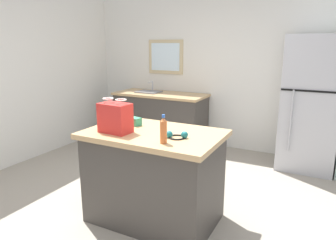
{
  "coord_description": "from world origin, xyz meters",
  "views": [
    {
      "loc": [
        1.37,
        -2.44,
        1.73
      ],
      "look_at": [
        -0.06,
        0.3,
        0.97
      ],
      "focal_mm": 33.01,
      "sensor_mm": 36.0,
      "label": 1
    }
  ],
  "objects_px": {
    "shopping_bag": "(115,118)",
    "ear_defenders": "(177,136)",
    "kitchen_island": "(154,176)",
    "small_box": "(134,121)",
    "refrigerator": "(311,104)",
    "bottle": "(163,130)"
  },
  "relations": [
    {
      "from": "shopping_bag",
      "to": "ear_defenders",
      "type": "xyz_separation_m",
      "value": [
        0.59,
        0.1,
        -0.12
      ]
    },
    {
      "from": "refrigerator",
      "to": "bottle",
      "type": "distance_m",
      "value": 2.64
    },
    {
      "from": "ear_defenders",
      "to": "kitchen_island",
      "type": "bearing_deg",
      "value": 164.88
    },
    {
      "from": "kitchen_island",
      "to": "small_box",
      "type": "distance_m",
      "value": 0.59
    },
    {
      "from": "small_box",
      "to": "bottle",
      "type": "distance_m",
      "value": 0.68
    },
    {
      "from": "shopping_bag",
      "to": "bottle",
      "type": "relative_size",
      "value": 1.31
    },
    {
      "from": "small_box",
      "to": "ear_defenders",
      "type": "height_order",
      "value": "small_box"
    },
    {
      "from": "kitchen_island",
      "to": "refrigerator",
      "type": "height_order",
      "value": "refrigerator"
    },
    {
      "from": "shopping_bag",
      "to": "ear_defenders",
      "type": "bearing_deg",
      "value": 9.79
    },
    {
      "from": "kitchen_island",
      "to": "ear_defenders",
      "type": "xyz_separation_m",
      "value": [
        0.28,
        -0.08,
        0.48
      ]
    },
    {
      "from": "kitchen_island",
      "to": "small_box",
      "type": "height_order",
      "value": "small_box"
    },
    {
      "from": "kitchen_island",
      "to": "ear_defenders",
      "type": "height_order",
      "value": "ear_defenders"
    },
    {
      "from": "refrigerator",
      "to": "bottle",
      "type": "bearing_deg",
      "value": -112.26
    },
    {
      "from": "refrigerator",
      "to": "ear_defenders",
      "type": "relative_size",
      "value": 9.58
    },
    {
      "from": "kitchen_island",
      "to": "bottle",
      "type": "xyz_separation_m",
      "value": [
        0.25,
        -0.26,
        0.57
      ]
    },
    {
      "from": "kitchen_island",
      "to": "refrigerator",
      "type": "xyz_separation_m",
      "value": [
        1.25,
        2.18,
        0.46
      ]
    },
    {
      "from": "refrigerator",
      "to": "bottle",
      "type": "relative_size",
      "value": 7.5
    },
    {
      "from": "shopping_bag",
      "to": "small_box",
      "type": "bearing_deg",
      "value": 88.78
    },
    {
      "from": "kitchen_island",
      "to": "small_box",
      "type": "relative_size",
      "value": 8.95
    },
    {
      "from": "bottle",
      "to": "ear_defenders",
      "type": "xyz_separation_m",
      "value": [
        0.04,
        0.18,
        -0.09
      ]
    },
    {
      "from": "refrigerator",
      "to": "ear_defenders",
      "type": "distance_m",
      "value": 2.45
    },
    {
      "from": "kitchen_island",
      "to": "ear_defenders",
      "type": "distance_m",
      "value": 0.56
    }
  ]
}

